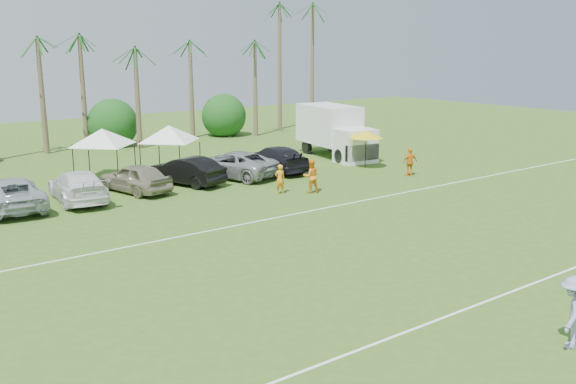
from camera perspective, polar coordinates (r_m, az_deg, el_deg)
ground at (r=17.90m, az=16.39°, el=-13.65°), size 120.00×120.00×0.00m
field_lines at (r=23.09m, az=0.26°, el=-6.91°), size 80.00×12.10×0.01m
palm_tree_5 at (r=49.08m, az=-21.96°, el=12.68°), size 2.40×2.40×9.90m
palm_tree_6 at (r=50.31m, az=-17.53°, el=13.98°), size 2.40×2.40×10.90m
palm_tree_7 at (r=51.84m, az=-13.30°, el=15.12°), size 2.40×2.40×11.90m
palm_tree_8 at (r=54.02m, az=-8.19°, el=12.49°), size 2.40×2.40×8.90m
palm_tree_9 at (r=56.61m, az=-3.66°, el=13.50°), size 2.40×2.40×9.90m
palm_tree_10 at (r=59.52m, az=0.48°, el=14.33°), size 2.40×2.40×10.90m
palm_tree_11 at (r=62.05m, az=3.52°, el=15.04°), size 2.40×2.40×11.90m
bush_tree_2 at (r=52.29m, az=-15.28°, el=5.91°), size 4.00×4.00×4.00m
bush_tree_3 at (r=56.72m, az=-5.82°, el=6.82°), size 4.00×4.00×4.00m
sideline_player_a at (r=34.41m, az=-0.72°, el=1.16°), size 0.64×0.49×1.59m
sideline_player_b at (r=34.61m, az=2.05°, el=1.42°), size 1.05×0.92×1.82m
sideline_player_c at (r=39.84m, az=10.79°, el=2.64°), size 1.07×0.65×1.70m
box_truck at (r=45.78m, az=4.23°, el=5.52°), size 3.67×7.28×3.59m
canopy_tent_left at (r=39.73m, az=-16.22°, el=5.43°), size 4.29×4.29×3.47m
canopy_tent_right at (r=40.58m, az=-10.56°, el=5.85°), size 4.26×4.26×3.45m
market_umbrella at (r=41.63m, az=6.95°, el=5.13°), size 2.22×2.22×2.47m
frisbee_player at (r=18.76m, az=23.95°, el=-9.74°), size 1.45×1.17×1.96m
parked_car_2 at (r=33.81m, az=-23.38°, el=-0.14°), size 3.22×5.97×1.59m
parked_car_3 at (r=34.44m, az=-18.18°, el=0.51°), size 2.87×5.71×1.59m
parked_car_4 at (r=35.68m, az=-13.44°, el=1.23°), size 2.94×4.98×1.59m
parked_car_5 at (r=37.15m, az=-9.05°, el=1.88°), size 3.13×5.11×1.59m
parked_car_6 at (r=38.76m, az=-4.94°, el=2.46°), size 4.42×6.28×1.59m
parked_car_7 at (r=40.52m, az=-1.15°, el=2.97°), size 2.49×5.58×1.59m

